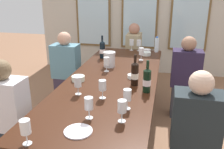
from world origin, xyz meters
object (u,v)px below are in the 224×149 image
at_px(tasting_bowl_1, 133,76).
at_px(wine_glass_2, 106,62).
at_px(tasting_bowl_0, 78,78).
at_px(seated_person_2, 8,120).
at_px(tasting_bowl_3, 147,51).
at_px(wine_glass_6, 127,95).
at_px(wine_bottle_1, 135,74).
at_px(wine_glass_8, 139,44).
at_px(wine_bottle_0, 147,80).
at_px(seated_person_0, 66,72).
at_px(wine_glass_9, 78,82).
at_px(wine_glass_1, 89,104).
at_px(seated_person_1, 185,80).
at_px(wine_glass_5, 25,128).
at_px(wine_bottle_2, 102,50).
at_px(water_bottle, 157,45).
at_px(wine_glass_7, 132,43).
at_px(seated_person_3, 194,138).
at_px(tasting_bowl_2, 146,54).
at_px(wine_glass_4, 122,107).
at_px(dining_table, 112,83).
at_px(metal_pitcher, 109,59).
at_px(seated_person_4, 133,56).
at_px(wine_glass_3, 141,52).
at_px(wine_glass_0, 102,86).
at_px(white_plate_0, 78,131).

height_order(tasting_bowl_1, wine_glass_2, wine_glass_2).
relative_size(tasting_bowl_0, seated_person_2, 0.13).
xyz_separation_m(tasting_bowl_3, wine_glass_6, (0.01, -1.94, 0.10)).
relative_size(wine_bottle_1, wine_glass_8, 1.86).
distance_m(wine_bottle_0, seated_person_0, 1.60).
bearing_deg(wine_glass_9, tasting_bowl_0, 110.05).
height_order(wine_glass_1, seated_person_1, seated_person_1).
height_order(wine_glass_2, wine_glass_5, same).
xyz_separation_m(wine_bottle_2, water_bottle, (0.73, 0.52, -0.01)).
bearing_deg(tasting_bowl_1, wine_bottle_1, -77.69).
bearing_deg(wine_glass_8, wine_glass_1, -93.06).
distance_m(wine_glass_7, wine_glass_8, 0.12).
xyz_separation_m(wine_glass_5, wine_glass_7, (0.29, 2.62, 0.00)).
bearing_deg(wine_glass_6, wine_glass_1, -140.27).
distance_m(tasting_bowl_3, wine_glass_2, 1.12).
distance_m(wine_bottle_2, tasting_bowl_3, 0.77).
distance_m(wine_glass_7, seated_person_3, 2.17).
height_order(wine_bottle_2, tasting_bowl_2, wine_bottle_2).
relative_size(wine_bottle_2, tasting_bowl_1, 2.66).
bearing_deg(wine_glass_4, wine_glass_5, -142.94).
xyz_separation_m(wine_glass_6, seated_person_3, (0.56, 0.01, -0.34)).
bearing_deg(tasting_bowl_3, dining_table, -101.91).
bearing_deg(wine_glass_1, wine_bottle_2, 101.31).
bearing_deg(wine_bottle_1, seated_person_0, 143.52).
xyz_separation_m(metal_pitcher, tasting_bowl_1, (0.35, -0.35, -0.08)).
xyz_separation_m(seated_person_0, seated_person_4, (0.84, 1.06, 0.00)).
relative_size(water_bottle, seated_person_1, 0.22).
bearing_deg(wine_glass_3, wine_glass_5, -103.60).
distance_m(wine_bottle_1, tasting_bowl_0, 0.62).
bearing_deg(seated_person_2, wine_bottle_1, 28.12).
bearing_deg(wine_glass_2, wine_glass_3, 58.24).
bearing_deg(tasting_bowl_1, wine_glass_5, -110.12).
bearing_deg(wine_bottle_2, wine_glass_5, -88.76).
height_order(wine_bottle_1, seated_person_2, seated_person_2).
relative_size(water_bottle, seated_person_2, 0.22).
bearing_deg(wine_bottle_1, seated_person_3, -42.52).
relative_size(wine_bottle_0, wine_glass_8, 1.80).
relative_size(wine_glass_7, seated_person_2, 0.16).
relative_size(wine_glass_0, seated_person_2, 0.16).
xyz_separation_m(wine_bottle_0, seated_person_1, (0.43, 1.00, -0.33)).
distance_m(dining_table, wine_glass_8, 1.32).
xyz_separation_m(wine_glass_3, wine_glass_8, (-0.10, 0.52, -0.00)).
distance_m(water_bottle, seated_person_4, 0.68).
xyz_separation_m(wine_glass_5, seated_person_2, (-0.56, 0.57, -0.33)).
relative_size(tasting_bowl_3, wine_glass_6, 0.71).
bearing_deg(tasting_bowl_3, wine_glass_7, 167.51).
distance_m(dining_table, white_plate_0, 1.10).
height_order(wine_glass_0, seated_person_4, seated_person_4).
bearing_deg(wine_bottle_2, white_plate_0, -80.34).
bearing_deg(wine_glass_0, tasting_bowl_0, 134.92).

